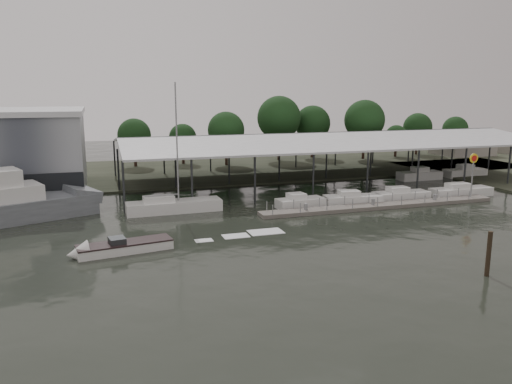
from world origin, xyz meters
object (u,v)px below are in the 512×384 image
object	(u,v)px
shell_fuel_sign	(473,167)
white_sailboat	(173,206)
grey_trawler	(12,205)
speedboat_underway	(117,248)

from	to	relation	value
shell_fuel_sign	white_sailboat	bearing A→B (deg)	171.66
grey_trawler	white_sailboat	world-z (taller)	white_sailboat
shell_fuel_sign	white_sailboat	world-z (taller)	white_sailboat
grey_trawler	white_sailboat	bearing A→B (deg)	-25.64
shell_fuel_sign	speedboat_underway	bearing A→B (deg)	-169.55
grey_trawler	speedboat_underway	bearing A→B (deg)	-77.06
grey_trawler	white_sailboat	distance (m)	15.66
shell_fuel_sign	white_sailboat	size ratio (longest dim) A/B	0.40
white_sailboat	speedboat_underway	distance (m)	13.97
shell_fuel_sign	speedboat_underway	world-z (taller)	shell_fuel_sign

